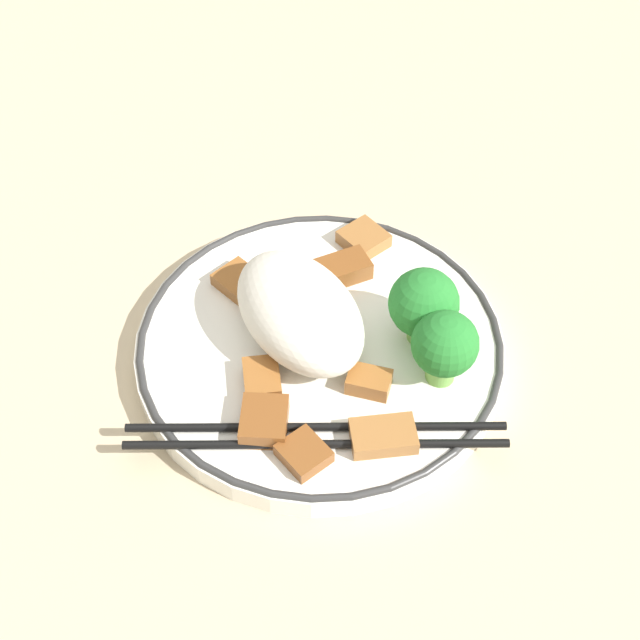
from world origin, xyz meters
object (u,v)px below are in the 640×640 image
object	(u,v)px
broccoli_back_left	(445,346)
broccoli_back_center	(424,304)
plate	(320,346)
chopsticks	(316,436)

from	to	relation	value
broccoli_back_left	broccoli_back_center	xyz separation A→B (m)	(-0.03, 0.01, 0.00)
plate	broccoli_back_left	distance (m)	0.09
plate	chopsticks	size ratio (longest dim) A/B	1.18
plate	broccoli_back_left	world-z (taller)	broccoli_back_left
plate	chopsticks	distance (m)	0.08
broccoli_back_center	chopsticks	bearing A→B (deg)	-71.94
broccoli_back_left	chopsticks	world-z (taller)	broccoli_back_left
broccoli_back_left	broccoli_back_center	bearing A→B (deg)	166.37
broccoli_back_left	chopsticks	xyz separation A→B (m)	(-0.00, -0.09, -0.03)
plate	broccoli_back_center	bearing A→B (deg)	61.27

